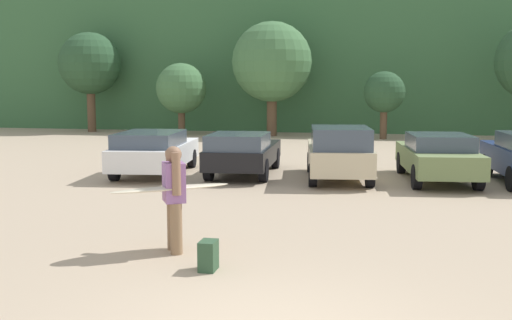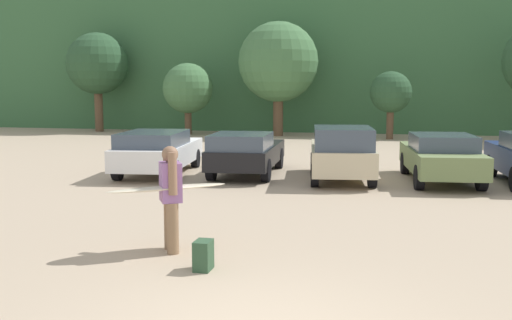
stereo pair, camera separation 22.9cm
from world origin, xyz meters
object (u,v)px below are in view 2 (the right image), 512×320
Objects in this scene: parked_car_champagne at (342,152)px; backpack_dropped at (203,255)px; parked_car_black at (246,152)px; parked_car_olive_green at (441,156)px; surfboard_cream at (168,188)px; person_adult at (171,192)px; parked_car_white at (158,151)px.

backpack_dropped is (-1.30, -8.95, -0.59)m from parked_car_champagne.
parked_car_champagne is 9.59× the size of backpack_dropped.
parked_car_black is 2.95m from parked_car_champagne.
parked_car_olive_green reaches higher than surfboard_cream.
parked_car_champagne is 8.36m from person_adult.
person_adult is at bearing -177.90° from parked_car_black.
parked_car_champagne is at bearing -101.25° from parked_car_black.
parked_car_white reaches higher than backpack_dropped.
parked_car_black is 8.53m from person_adult.
parked_car_olive_green reaches higher than parked_car_white.
surfboard_cream is (-0.06, 0.02, 0.07)m from person_adult.
parked_car_white is at bearing 115.63° from backpack_dropped.
person_adult is (0.79, -8.49, 0.28)m from parked_car_black.
parked_car_olive_green is at bearing 66.50° from backpack_dropped.
person_adult is at bearing 143.90° from parked_car_olive_green.
parked_car_white is at bearing 86.30° from parked_car_olive_green.
parked_car_black is 8.50m from surfboard_cream.
surfboard_cream is (3.42, -8.09, 0.33)m from parked_car_white.
parked_car_champagne is at bearing -133.97° from person_adult.
parked_car_olive_green is 9.78m from person_adult.
backpack_dropped is (0.89, -0.89, -0.83)m from surfboard_cream.
parked_car_champagne is at bearing -96.97° from parked_car_white.
parked_car_olive_green is at bearing -149.19° from person_adult.
parked_car_white is 1.05× the size of parked_car_black.
parked_car_white is at bearing -95.97° from person_adult.
surfboard_cream is at bearing -163.66° from parked_car_white.
person_adult is at bearing 120.93° from surfboard_cream.
surfboard_cream is (-4.95, -8.44, 0.33)m from parked_car_olive_green.
parked_car_champagne is 2.20× the size of surfboard_cream.
parked_car_champagne is (2.92, -0.41, 0.10)m from parked_car_black.
parked_car_champagne is at bearing -143.08° from surfboard_cream.
parked_car_champagne reaches higher than parked_car_olive_green.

